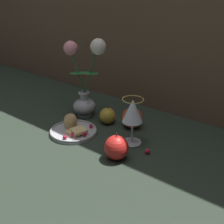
% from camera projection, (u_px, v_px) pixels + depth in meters
% --- Properties ---
extents(ground_plane, '(2.40, 2.40, 0.00)m').
position_uv_depth(ground_plane, '(96.00, 132.00, 1.19)').
color(ground_plane, '#232D23').
rests_on(ground_plane, ground).
extents(vase, '(0.21, 0.09, 0.33)m').
position_uv_depth(vase, '(84.00, 84.00, 1.27)').
color(vase, '#A3A3A8').
rests_on(vase, ground_plane).
extents(plate_with_pastries, '(0.18, 0.18, 0.06)m').
position_uv_depth(plate_with_pastries, '(73.00, 129.00, 1.18)').
color(plate_with_pastries, '#A3A3A8').
rests_on(plate_with_pastries, ground_plane).
extents(wine_glass, '(0.07, 0.07, 0.17)m').
position_uv_depth(wine_glass, '(133.00, 112.00, 1.07)').
color(wine_glass, silver).
rests_on(wine_glass, ground_plane).
extents(apple_beside_vase, '(0.07, 0.07, 0.08)m').
position_uv_depth(apple_beside_vase, '(107.00, 116.00, 1.25)').
color(apple_beside_vase, '#B2932D').
rests_on(apple_beside_vase, ground_plane).
extents(apple_near_glass, '(0.08, 0.08, 0.09)m').
position_uv_depth(apple_near_glass, '(132.00, 118.00, 1.21)').
color(apple_near_glass, '#D14223').
rests_on(apple_near_glass, ground_plane).
extents(apple_at_table_edge, '(0.08, 0.08, 0.09)m').
position_uv_depth(apple_at_table_edge, '(116.00, 147.00, 1.01)').
color(apple_at_table_edge, red).
rests_on(apple_at_table_edge, ground_plane).
extents(berry_near_plate, '(0.02, 0.02, 0.02)m').
position_uv_depth(berry_near_plate, '(111.00, 146.00, 1.08)').
color(berry_near_plate, '#AD192D').
rests_on(berry_near_plate, ground_plane).
extents(berry_front_center, '(0.02, 0.02, 0.02)m').
position_uv_depth(berry_front_center, '(148.00, 151.00, 1.05)').
color(berry_front_center, '#AD192D').
rests_on(berry_front_center, ground_plane).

